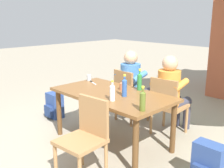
{
  "coord_description": "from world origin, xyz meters",
  "views": [
    {
      "loc": [
        2.44,
        -2.38,
        1.71
      ],
      "look_at": [
        0.0,
        0.0,
        0.84
      ],
      "focal_mm": 42.99,
      "sensor_mm": 36.0,
      "label": 1
    }
  ],
  "objects_px": {
    "bottle_olive": "(143,100)",
    "backpack_by_far_side": "(208,165)",
    "chair_far_right": "(167,103)",
    "table_knife": "(93,82)",
    "dining_table": "(112,99)",
    "bottle_blue": "(124,87)",
    "chair_far_left": "(129,93)",
    "person_in_plaid_shirt": "(172,91)",
    "bottle_green": "(139,81)",
    "bottle_clear": "(112,92)",
    "cup_steel": "(89,78)",
    "person_in_white_shirt": "(133,82)",
    "cup_terracotta": "(122,86)",
    "backpack_by_near_side": "(54,106)",
    "chair_near_right": "(86,134)"
  },
  "relations": [
    {
      "from": "bottle_olive",
      "to": "backpack_by_far_side",
      "type": "relative_size",
      "value": 0.6
    },
    {
      "from": "bottle_olive",
      "to": "backpack_by_far_side",
      "type": "distance_m",
      "value": 0.94
    },
    {
      "from": "chair_far_right",
      "to": "table_knife",
      "type": "relative_size",
      "value": 3.74
    },
    {
      "from": "dining_table",
      "to": "bottle_blue",
      "type": "distance_m",
      "value": 0.31
    },
    {
      "from": "chair_far_left",
      "to": "person_in_plaid_shirt",
      "type": "distance_m",
      "value": 0.77
    },
    {
      "from": "person_in_plaid_shirt",
      "to": "bottle_green",
      "type": "relative_size",
      "value": 3.96
    },
    {
      "from": "chair_far_right",
      "to": "table_knife",
      "type": "xyz_separation_m",
      "value": [
        -0.98,
        -0.57,
        0.24
      ]
    },
    {
      "from": "chair_far_right",
      "to": "bottle_clear",
      "type": "distance_m",
      "value": 1.04
    },
    {
      "from": "bottle_blue",
      "to": "dining_table",
      "type": "bearing_deg",
      "value": -179.76
    },
    {
      "from": "bottle_blue",
      "to": "cup_steel",
      "type": "bearing_deg",
      "value": 167.38
    },
    {
      "from": "chair_far_left",
      "to": "bottle_green",
      "type": "relative_size",
      "value": 2.92
    },
    {
      "from": "bottle_olive",
      "to": "backpack_by_far_side",
      "type": "height_order",
      "value": "bottle_olive"
    },
    {
      "from": "person_in_plaid_shirt",
      "to": "backpack_by_far_side",
      "type": "bearing_deg",
      "value": -38.9
    },
    {
      "from": "table_knife",
      "to": "person_in_white_shirt",
      "type": "bearing_deg",
      "value": 70.98
    },
    {
      "from": "person_in_plaid_shirt",
      "to": "bottle_olive",
      "type": "distance_m",
      "value": 1.17
    },
    {
      "from": "cup_terracotta",
      "to": "bottle_green",
      "type": "bearing_deg",
      "value": 41.89
    },
    {
      "from": "dining_table",
      "to": "chair_far_left",
      "type": "relative_size",
      "value": 1.88
    },
    {
      "from": "person_in_plaid_shirt",
      "to": "chair_far_right",
      "type": "bearing_deg",
      "value": -86.09
    },
    {
      "from": "person_in_white_shirt",
      "to": "cup_terracotta",
      "type": "bearing_deg",
      "value": -60.75
    },
    {
      "from": "chair_far_left",
      "to": "person_in_white_shirt",
      "type": "xyz_separation_m",
      "value": [
        0.01,
        0.11,
        0.17
      ]
    },
    {
      "from": "chair_far_left",
      "to": "person_in_white_shirt",
      "type": "distance_m",
      "value": 0.2
    },
    {
      "from": "cup_terracotta",
      "to": "cup_steel",
      "type": "bearing_deg",
      "value": 179.17
    },
    {
      "from": "bottle_blue",
      "to": "bottle_green",
      "type": "bearing_deg",
      "value": 99.04
    },
    {
      "from": "bottle_blue",
      "to": "cup_terracotta",
      "type": "xyz_separation_m",
      "value": [
        -0.23,
        0.2,
        -0.08
      ]
    },
    {
      "from": "chair_far_left",
      "to": "table_knife",
      "type": "relative_size",
      "value": 3.74
    },
    {
      "from": "cup_steel",
      "to": "backpack_by_near_side",
      "type": "height_order",
      "value": "cup_steel"
    },
    {
      "from": "chair_near_right",
      "to": "cup_steel",
      "type": "xyz_separation_m",
      "value": [
        -1.1,
        0.96,
        0.28
      ]
    },
    {
      "from": "person_in_plaid_shirt",
      "to": "bottle_green",
      "type": "distance_m",
      "value": 0.57
    },
    {
      "from": "bottle_clear",
      "to": "cup_terracotta",
      "type": "relative_size",
      "value": 2.65
    },
    {
      "from": "chair_far_right",
      "to": "bottle_green",
      "type": "height_order",
      "value": "bottle_green"
    },
    {
      "from": "chair_far_right",
      "to": "person_in_plaid_shirt",
      "type": "distance_m",
      "value": 0.2
    },
    {
      "from": "backpack_by_near_side",
      "to": "backpack_by_far_side",
      "type": "height_order",
      "value": "backpack_by_far_side"
    },
    {
      "from": "bottle_clear",
      "to": "cup_steel",
      "type": "distance_m",
      "value": 1.08
    },
    {
      "from": "bottle_green",
      "to": "bottle_clear",
      "type": "height_order",
      "value": "bottle_green"
    },
    {
      "from": "cup_terracotta",
      "to": "table_knife",
      "type": "xyz_separation_m",
      "value": [
        -0.6,
        -0.03,
        -0.04
      ]
    },
    {
      "from": "person_in_white_shirt",
      "to": "bottle_clear",
      "type": "height_order",
      "value": "person_in_white_shirt"
    },
    {
      "from": "bottle_green",
      "to": "cup_terracotta",
      "type": "bearing_deg",
      "value": -138.11
    },
    {
      "from": "chair_far_left",
      "to": "person_in_white_shirt",
      "type": "height_order",
      "value": "person_in_white_shirt"
    },
    {
      "from": "bottle_clear",
      "to": "cup_terracotta",
      "type": "bearing_deg",
      "value": 119.78
    },
    {
      "from": "dining_table",
      "to": "bottle_olive",
      "type": "xyz_separation_m",
      "value": [
        0.72,
        -0.25,
        0.21
      ]
    },
    {
      "from": "chair_far_right",
      "to": "backpack_by_far_side",
      "type": "xyz_separation_m",
      "value": [
        0.99,
        -0.7,
        -0.27
      ]
    },
    {
      "from": "dining_table",
      "to": "bottle_green",
      "type": "relative_size",
      "value": 5.49
    },
    {
      "from": "dining_table",
      "to": "cup_terracotta",
      "type": "xyz_separation_m",
      "value": [
        -0.01,
        0.21,
        0.14
      ]
    },
    {
      "from": "dining_table",
      "to": "backpack_by_near_side",
      "type": "relative_size",
      "value": 3.76
    },
    {
      "from": "chair_far_right",
      "to": "cup_steel",
      "type": "bearing_deg",
      "value": -154.68
    },
    {
      "from": "chair_near_right",
      "to": "cup_steel",
      "type": "bearing_deg",
      "value": 138.88
    },
    {
      "from": "person_in_plaid_shirt",
      "to": "table_knife",
      "type": "height_order",
      "value": "person_in_plaid_shirt"
    },
    {
      "from": "chair_far_left",
      "to": "backpack_by_near_side",
      "type": "bearing_deg",
      "value": -142.05
    },
    {
      "from": "dining_table",
      "to": "person_in_plaid_shirt",
      "type": "bearing_deg",
      "value": 66.67
    },
    {
      "from": "person_in_plaid_shirt",
      "to": "chair_far_left",
      "type": "bearing_deg",
      "value": -171.64
    }
  ]
}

